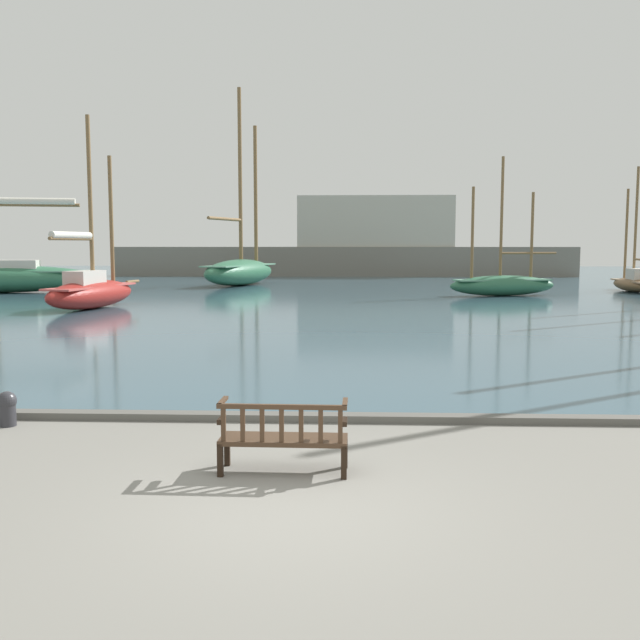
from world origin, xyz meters
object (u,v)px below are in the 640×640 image
(sailboat_outer_port, at_px, (240,269))
(sailboat_distant_harbor, at_px, (634,281))
(sailboat_outer_starboard, at_px, (2,275))
(sailboat_nearest_starboard, at_px, (91,290))
(sailboat_mid_port, at_px, (503,283))
(park_bench, at_px, (283,436))
(mooring_bollard, at_px, (7,407))

(sailboat_outer_port, bearing_deg, sailboat_distant_harbor, -12.79)
(sailboat_outer_starboard, bearing_deg, sailboat_nearest_starboard, -48.08)
(sailboat_mid_port, bearing_deg, sailboat_nearest_starboard, -156.55)
(sailboat_nearest_starboard, distance_m, sailboat_mid_port, 21.27)
(sailboat_mid_port, height_order, sailboat_distant_harbor, sailboat_mid_port)
(park_bench, height_order, sailboat_outer_starboard, sailboat_outer_starboard)
(sailboat_nearest_starboard, height_order, sailboat_distant_harbor, sailboat_nearest_starboard)
(park_bench, bearing_deg, sailboat_mid_port, 73.27)
(sailboat_distant_harbor, xyz_separation_m, mooring_bollard, (-22.16, -31.85, -0.38))
(sailboat_mid_port, bearing_deg, sailboat_distant_harbor, 23.97)
(sailboat_outer_port, height_order, sailboat_distant_harbor, sailboat_outer_port)
(sailboat_mid_port, xyz_separation_m, sailboat_distant_harbor, (8.49, 3.77, -0.08))
(park_bench, bearing_deg, sailboat_nearest_starboard, 115.61)
(sailboat_mid_port, bearing_deg, park_bench, -106.73)
(sailboat_nearest_starboard, bearing_deg, park_bench, -64.39)
(sailboat_mid_port, relative_size, mooring_bollard, 13.39)
(mooring_bollard, bearing_deg, park_bench, -25.00)
(sailboat_nearest_starboard, bearing_deg, sailboat_outer_port, 77.97)
(sailboat_nearest_starboard, xyz_separation_m, mooring_bollard, (5.84, -19.62, -0.60))
(sailboat_outer_port, distance_m, sailboat_distant_harbor, 24.84)
(sailboat_nearest_starboard, bearing_deg, sailboat_outer_starboard, 131.92)
(mooring_bollard, bearing_deg, sailboat_distant_harbor, 55.18)
(sailboat_mid_port, height_order, sailboat_outer_starboard, sailboat_outer_starboard)
(sailboat_mid_port, height_order, mooring_bollard, sailboat_mid_port)
(park_bench, bearing_deg, sailboat_outer_starboard, 121.37)
(sailboat_nearest_starboard, bearing_deg, mooring_bollard, -73.42)
(sailboat_nearest_starboard, bearing_deg, sailboat_distant_harbor, 23.61)
(park_bench, height_order, sailboat_outer_port, sailboat_outer_port)
(park_bench, bearing_deg, mooring_bollard, 155.00)
(park_bench, relative_size, sailboat_mid_port, 0.22)
(park_bench, xyz_separation_m, sailboat_outer_port, (-6.65, 39.49, 0.71))
(sailboat_nearest_starboard, height_order, mooring_bollard, sailboat_nearest_starboard)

